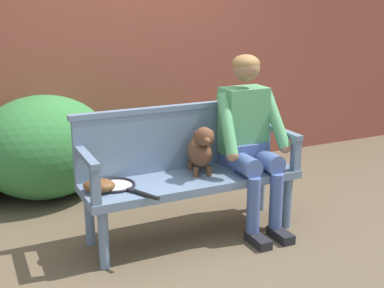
{
  "coord_description": "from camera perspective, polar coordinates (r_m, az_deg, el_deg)",
  "views": [
    {
      "loc": [
        -1.48,
        -3.14,
        1.74
      ],
      "look_at": [
        0.0,
        0.0,
        0.73
      ],
      "focal_mm": 46.5,
      "sensor_mm": 36.0,
      "label": 1
    }
  ],
  "objects": [
    {
      "name": "hedge_bush_mid_left",
      "position": [
        4.65,
        -16.57,
        -0.34
      ],
      "size": [
        1.19,
        1.03,
        0.93
      ],
      "primitive_type": "ellipsoid",
      "color": "#337538",
      "rests_on": "ground"
    },
    {
      "name": "hedge_bush_far_right",
      "position": [
        5.05,
        -3.99,
        -0.37
      ],
      "size": [
        0.74,
        0.69,
        0.6
      ],
      "primitive_type": "ellipsoid",
      "color": "#286B2D",
      "rests_on": "ground"
    },
    {
      "name": "dog_on_bench",
      "position": [
        3.68,
        1.02,
        -0.63
      ],
      "size": [
        0.23,
        0.39,
        0.39
      ],
      "color": "brown",
      "rests_on": "garden_bench"
    },
    {
      "name": "person_seated",
      "position": [
        3.82,
        6.53,
        1.05
      ],
      "size": [
        0.56,
        0.65,
        1.35
      ],
      "color": "black",
      "rests_on": "ground"
    },
    {
      "name": "bench_backrest",
      "position": [
        3.81,
        -1.41,
        0.9
      ],
      "size": [
        1.68,
        0.06,
        0.5
      ],
      "color": "slate",
      "rests_on": "garden_bench"
    },
    {
      "name": "tennis_racket",
      "position": [
        3.52,
        -8.53,
        -4.78
      ],
      "size": [
        0.39,
        0.57,
        0.03
      ],
      "color": "black",
      "rests_on": "garden_bench"
    },
    {
      "name": "hedge_bush_far_left",
      "position": [
        4.93,
        -6.81,
        -0.82
      ],
      "size": [
        0.91,
        0.82,
        0.6
      ],
      "primitive_type": "ellipsoid",
      "color": "#286B2D",
      "rests_on": "ground"
    },
    {
      "name": "bench_armrest_right_end",
      "position": [
        3.94,
        10.84,
        0.35
      ],
      "size": [
        0.06,
        0.5,
        0.28
      ],
      "color": "slate",
      "rests_on": "garden_bench"
    },
    {
      "name": "baseball_glove",
      "position": [
        3.45,
        -10.61,
        -4.71
      ],
      "size": [
        0.28,
        0.26,
        0.09
      ],
      "primitive_type": "ellipsoid",
      "rotation": [
        0.0,
        0.0,
        -0.53
      ],
      "color": "brown",
      "rests_on": "garden_bench"
    },
    {
      "name": "bench_armrest_left_end",
      "position": [
        3.31,
        -11.64,
        -2.8
      ],
      "size": [
        0.06,
        0.5,
        0.28
      ],
      "color": "slate",
      "rests_on": "garden_bench"
    },
    {
      "name": "garden_bench",
      "position": [
        3.71,
        0.0,
        -4.66
      ],
      "size": [
        1.64,
        0.5,
        0.48
      ],
      "color": "slate",
      "rests_on": "ground"
    },
    {
      "name": "brick_garden_fence",
      "position": [
        5.09,
        -8.38,
        10.82
      ],
      "size": [
        8.0,
        0.3,
        2.55
      ],
      "primitive_type": "cube",
      "color": "brown",
      "rests_on": "ground"
    },
    {
      "name": "ground_plane",
      "position": [
        3.88,
        0.0,
        -10.38
      ],
      "size": [
        40.0,
        40.0,
        0.0
      ],
      "primitive_type": "plane",
      "color": "brown"
    }
  ]
}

